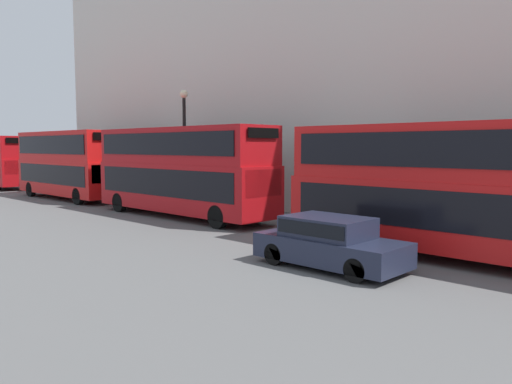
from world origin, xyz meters
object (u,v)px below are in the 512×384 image
(pedestrian, at_px, (17,174))
(bus_second_in_queue, at_px, (182,168))
(bus_third_in_queue, at_px, (69,162))
(car_hatchback, at_px, (329,241))
(bus_leading, at_px, (467,186))

(pedestrian, bearing_deg, bus_second_in_queue, -95.53)
(bus_third_in_queue, distance_m, pedestrian, 16.48)
(car_hatchback, distance_m, pedestrian, 39.77)
(bus_second_in_queue, bearing_deg, bus_third_in_queue, 90.00)
(car_hatchback, bearing_deg, bus_second_in_queue, 73.10)
(bus_second_in_queue, xyz_separation_m, pedestrian, (2.72, 28.10, -1.53))
(bus_third_in_queue, relative_size, car_hatchback, 2.34)
(bus_second_in_queue, relative_size, pedestrian, 5.93)
(bus_third_in_queue, bearing_deg, bus_second_in_queue, -90.00)
(bus_third_in_queue, relative_size, pedestrian, 5.45)
(bus_second_in_queue, height_order, car_hatchback, bus_second_in_queue)
(bus_leading, distance_m, car_hatchback, 4.49)
(bus_third_in_queue, xyz_separation_m, car_hatchback, (-3.40, -23.12, -1.65))
(bus_second_in_queue, distance_m, pedestrian, 28.28)
(bus_second_in_queue, relative_size, car_hatchback, 2.54)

